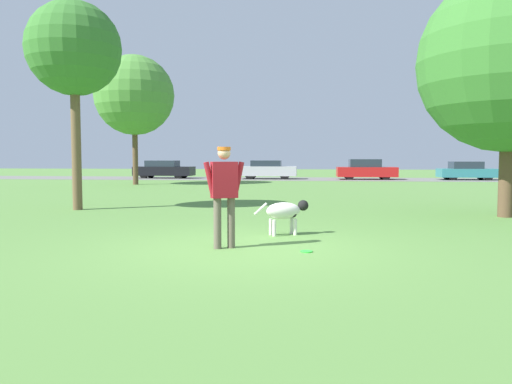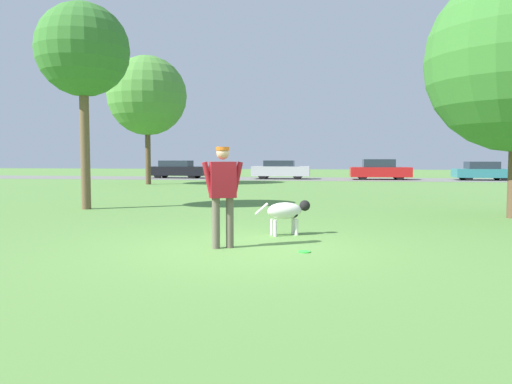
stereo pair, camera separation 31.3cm
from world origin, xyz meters
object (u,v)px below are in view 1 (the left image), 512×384
Objects in this scene: tree_near_right at (510,62)px; parked_car_red at (366,170)px; person at (224,188)px; frisbee at (306,251)px; parked_car_silver at (268,170)px; parked_car_teal at (467,171)px; tree_near_left at (74,50)px; parked_car_black at (164,170)px; dog at (286,211)px; tree_far_left at (134,95)px.

tree_near_right reaches higher than parked_car_red.
frisbee is (1.38, -0.16, -1.00)m from person.
tree_near_right is 24.19m from parked_car_silver.
person is at bearing 173.26° from frisbee.
parked_car_silver reaches higher than frisbee.
parked_car_teal is (6.88, 0.16, -0.07)m from parked_car_red.
tree_near_right reaches higher than parked_car_teal.
person is at bearing -45.81° from tree_near_left.
parked_car_silver is at bearing 69.83° from person.
person is 0.27× the size of tree_near_right.
tree_near_left is at bearing -99.92° from parked_car_silver.
parked_car_teal is (21.78, -0.21, -0.04)m from parked_car_black.
dog is at bearing 35.27° from person.
parked_car_silver is 13.87m from parked_car_teal.
dog is 26.50m from parked_car_red.
person is 21.63m from tree_far_left.
parked_car_black is (-11.00, 26.58, 0.19)m from dog.
tree_near_left is 23.35m from parked_car_black.
tree_near_left reaches higher than parked_car_red.
person is 27.81m from parked_car_silver.
parked_car_teal is at bearing -0.65° from parked_car_red.
person reaches higher than parked_car_black.
frisbee is (0.46, -1.75, -0.46)m from dog.
parked_car_teal is (20.61, 8.67, -4.45)m from tree_far_left.
parked_car_silver is at bearing -1.38° from parked_car_black.
person is at bearing -68.48° from parked_car_black.
tree_near_right is 1.61× the size of parked_car_teal.
parked_car_red is at bearing 93.83° from tree_near_right.
person reaches higher than frisbee.
tree_near_right reaches higher than parked_car_black.
frisbee is at bearing -31.38° from person.
frisbee is 29.96m from parked_car_teal.
tree_near_left is at bearing 139.79° from frisbee.
tree_far_left is at bearing -130.03° from parked_car_silver.
parked_car_silver reaches higher than dog.
tree_far_left reaches higher than frisbee.
tree_far_left is 1.17× the size of tree_near_right.
parked_car_silver is at bearing 51.38° from tree_far_left.
tree_far_left is at bearing -158.33° from parked_car_teal.
tree_near_right is at bearing 7.05° from dog.
dog is at bearing -100.48° from parked_car_red.
tree_near_left is at bearing -116.93° from parked_car_red.
tree_near_left is 28.45m from parked_car_teal.
tree_near_left is 1.34× the size of parked_car_black.
tree_near_left is at bearing 178.45° from tree_near_right.
parked_car_red is (13.73, 8.51, -4.38)m from tree_far_left.
parked_car_red is at bearing 82.98° from frisbee.
parked_car_black is (-16.41, 22.86, -3.28)m from tree_near_right.
frisbee is at bearing -84.15° from parked_car_silver.
parked_car_black reaches higher than frisbee.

